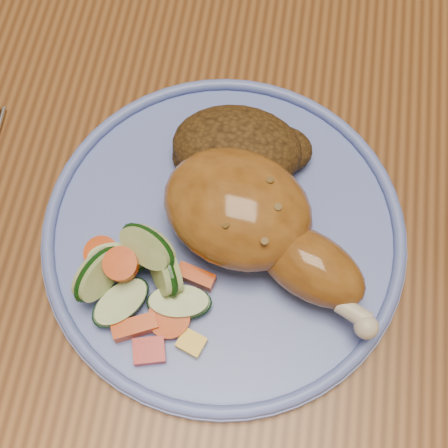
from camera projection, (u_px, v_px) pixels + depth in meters
The scene contains 7 objects.
ground at pixel (241, 332), 1.24m from camera, with size 4.00×4.00×0.00m, color #54311C.
dining_table at pixel (257, 177), 0.63m from camera, with size 0.90×1.40×0.75m.
plate at pixel (224, 234), 0.51m from camera, with size 0.29×0.29×0.01m, color #6175CA.
plate_rim at pixel (224, 229), 0.50m from camera, with size 0.29×0.29×0.01m, color #6175CA.
chicken_leg at pixel (255, 222), 0.47m from camera, with size 0.18×0.15×0.06m.
rice_pilaf at pixel (240, 149), 0.51m from camera, with size 0.12×0.08×0.05m.
vegetable_pile at pixel (139, 280), 0.47m from camera, with size 0.11×0.11×0.06m.
Camera 1 is at (0.01, -0.29, 1.23)m, focal length 50.00 mm.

